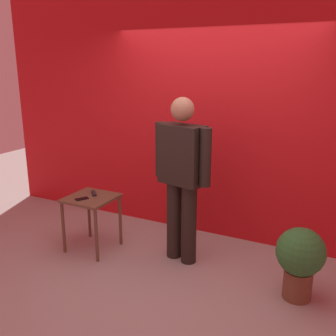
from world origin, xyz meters
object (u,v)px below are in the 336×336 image
at_px(side_table, 91,205).
at_px(potted_plant, 300,258).
at_px(standing_person, 182,173).
at_px(tv_remote, 94,193).
at_px(cell_phone, 82,199).

xyz_separation_m(side_table, potted_plant, (2.29, 0.06, -0.13)).
xyz_separation_m(standing_person, tv_remote, (-1.05, -0.15, -0.35)).
xyz_separation_m(standing_person, side_table, (-1.02, -0.24, -0.46)).
distance_m(standing_person, tv_remote, 1.11).
bearing_deg(potted_plant, side_table, -178.57).
bearing_deg(side_table, tv_remote, 106.52).
xyz_separation_m(cell_phone, tv_remote, (0.01, 0.20, 0.01)).
bearing_deg(tv_remote, side_table, -118.76).
relative_size(cell_phone, tv_remote, 0.85).
height_order(standing_person, side_table, standing_person).
bearing_deg(standing_person, tv_remote, -171.74).
bearing_deg(standing_person, cell_phone, -161.84).
bearing_deg(cell_phone, side_table, 98.03).
xyz_separation_m(cell_phone, potted_plant, (2.33, 0.17, -0.24)).
xyz_separation_m(side_table, tv_remote, (-0.03, 0.09, 0.11)).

